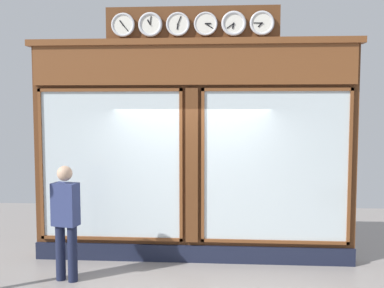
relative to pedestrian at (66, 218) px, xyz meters
The scene contains 2 objects.
shop_facade 2.25m from the pedestrian, 149.51° to the right, with size 5.32×0.42×4.11m.
pedestrian is the anchor object (origin of this frame).
Camera 1 is at (-0.49, 7.10, 2.51)m, focal length 41.60 mm.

